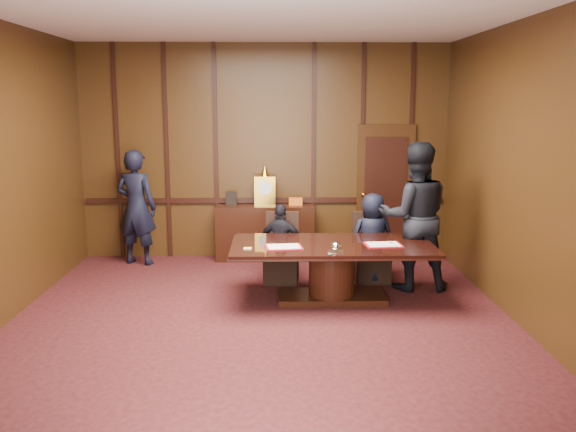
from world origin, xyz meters
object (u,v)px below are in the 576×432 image
object	(u,v)px
sideboard	(265,230)
witness_left	(136,207)
conference_table	(332,262)
signatory_right	(372,238)
witness_right	(415,217)
signatory_left	(281,244)

from	to	relation	value
sideboard	witness_left	bearing A→B (deg)	-173.07
sideboard	conference_table	size ratio (longest dim) A/B	0.61
conference_table	sideboard	bearing A→B (deg)	112.60
sideboard	signatory_right	distance (m)	2.07
witness_left	witness_right	bearing A→B (deg)	177.93
signatory_right	witness_left	size ratio (longest dim) A/B	0.71
signatory_left	witness_left	xyz separation A→B (m)	(-2.28, 1.11, 0.34)
signatory_right	witness_left	distance (m)	3.76
signatory_left	signatory_right	bearing A→B (deg)	-166.16
witness_left	conference_table	bearing A→B (deg)	163.87
signatory_left	witness_right	bearing A→B (deg)	-175.64
conference_table	signatory_right	xyz separation A→B (m)	(0.65, 0.80, 0.14)
signatory_left	signatory_right	xyz separation A→B (m)	(1.30, 0.00, 0.08)
sideboard	witness_left	size ratio (longest dim) A/B	0.87
conference_table	witness_right	size ratio (longest dim) A/B	1.29
sideboard	witness_right	size ratio (longest dim) A/B	0.79
witness_right	signatory_right	bearing A→B (deg)	-28.99
sideboard	witness_right	distance (m)	2.71
sideboard	witness_left	world-z (taller)	witness_left
sideboard	conference_table	bearing A→B (deg)	-67.40
witness_left	signatory_right	bearing A→B (deg)	179.72
conference_table	signatory_left	xyz separation A→B (m)	(-0.65, 0.80, 0.06)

